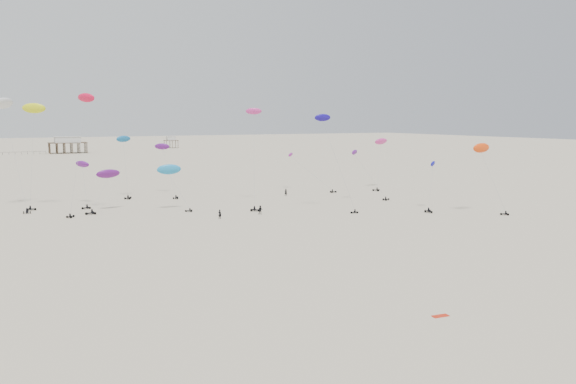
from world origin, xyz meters
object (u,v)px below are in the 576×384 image
pavilion_small (171,143)px  spectator_0 (220,219)px  pavilion_main (68,146)px  rig_0 (254,146)px

pavilion_small → spectator_0: 283.40m
pavilion_main → rig_0: rig_0 is taller
pavilion_main → spectator_0: size_ratio=9.55×
pavilion_main → rig_0: (16.52, -232.32, 9.59)m
pavilion_main → pavilion_small: bearing=23.2°
rig_0 → pavilion_small: bearing=-133.1°
pavilion_small → spectator_0: pavilion_small is taller
pavilion_main → pavilion_small: size_ratio=2.33×
rig_0 → spectator_0: 23.33m
spectator_0 → pavilion_main: bearing=-38.9°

